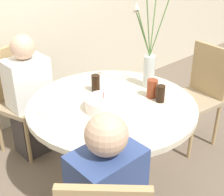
# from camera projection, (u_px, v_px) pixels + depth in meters

# --- Properties ---
(ground_plane) EXTENTS (16.00, 16.00, 0.00)m
(ground_plane) POSITION_uv_depth(u_px,v_px,m) (112.00, 179.00, 2.55)
(ground_plane) COLOR #6B5B4C
(dining_table) EXTENTS (1.21, 1.21, 0.71)m
(dining_table) POSITION_uv_depth(u_px,v_px,m) (112.00, 119.00, 2.29)
(dining_table) COLOR beige
(dining_table) RESTS_ON ground_plane
(chair_far_back) EXTENTS (0.50, 0.50, 0.93)m
(chair_far_back) POSITION_uv_depth(u_px,v_px,m) (16.00, 95.00, 2.73)
(chair_far_back) COLOR #9E896B
(chair_far_back) RESTS_ON ground_plane
(chair_near_front) EXTENTS (0.44, 0.44, 0.93)m
(chair_near_front) POSITION_uv_depth(u_px,v_px,m) (200.00, 90.00, 2.80)
(chair_near_front) COLOR #9E896B
(chair_near_front) RESTS_ON ground_plane
(birthday_cake) EXTENTS (0.25, 0.25, 0.13)m
(birthday_cake) POSITION_uv_depth(u_px,v_px,m) (103.00, 104.00, 2.12)
(birthday_cake) COLOR white
(birthday_cake) RESTS_ON dining_table
(flower_vase) EXTENTS (0.33, 0.17, 0.77)m
(flower_vase) POSITION_uv_depth(u_px,v_px,m) (149.00, 56.00, 2.35)
(flower_vase) COLOR silver
(flower_vase) RESTS_ON dining_table
(side_plate) EXTENTS (0.20, 0.20, 0.01)m
(side_plate) POSITION_uv_depth(u_px,v_px,m) (52.00, 108.00, 2.14)
(side_plate) COLOR silver
(side_plate) RESTS_ON dining_table
(drink_glass_0) EXTENTS (0.06, 0.06, 0.13)m
(drink_glass_0) POSITION_uv_depth(u_px,v_px,m) (96.00, 83.00, 2.36)
(drink_glass_0) COLOR black
(drink_glass_0) RESTS_ON dining_table
(drink_glass_1) EXTENTS (0.08, 0.08, 0.14)m
(drink_glass_1) POSITION_uv_depth(u_px,v_px,m) (152.00, 88.00, 2.28)
(drink_glass_1) COLOR maroon
(drink_glass_1) RESTS_ON dining_table
(drink_glass_2) EXTENTS (0.06, 0.06, 0.12)m
(drink_glass_2) POSITION_uv_depth(u_px,v_px,m) (161.00, 94.00, 2.21)
(drink_glass_2) COLOR black
(drink_glass_2) RESTS_ON dining_table
(person_woman) EXTENTS (0.34, 0.24, 1.09)m
(person_woman) POSITION_uv_depth(u_px,v_px,m) (30.00, 101.00, 2.67)
(person_woman) COLOR #383333
(person_woman) RESTS_ON ground_plane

